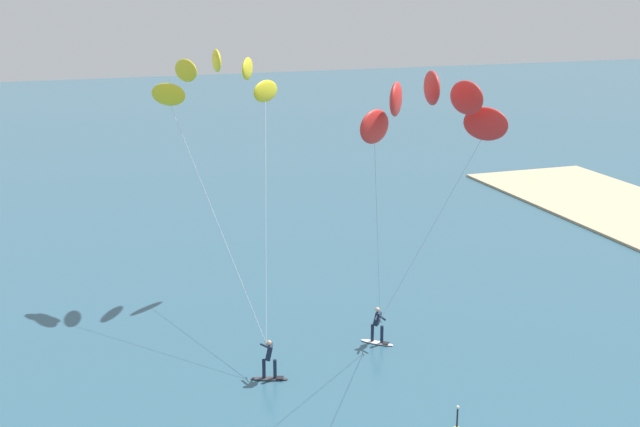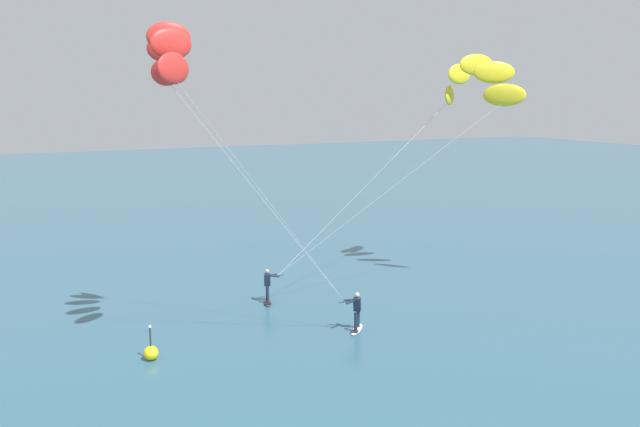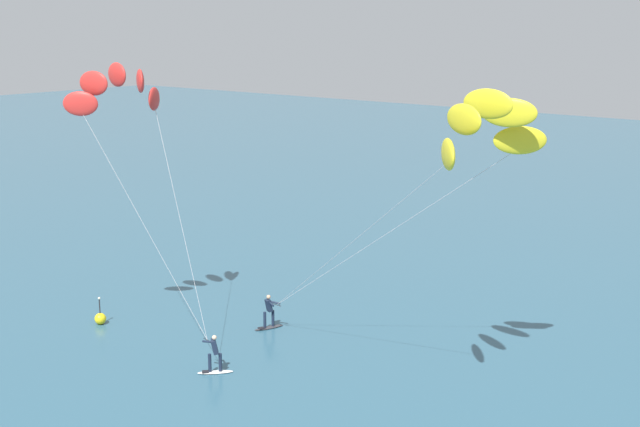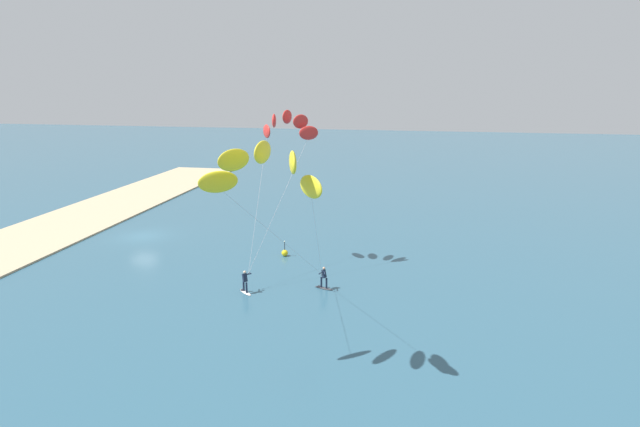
{
  "view_description": "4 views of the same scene",
  "coord_description": "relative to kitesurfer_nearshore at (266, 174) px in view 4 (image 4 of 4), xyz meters",
  "views": [
    {
      "loc": [
        -20.85,
        28.51,
        15.54
      ],
      "look_at": [
        10.1,
        17.8,
        6.63
      ],
      "focal_mm": 49.34,
      "sensor_mm": 36.0,
      "label": 1
    },
    {
      "loc": [
        -2.24,
        -9.71,
        9.91
      ],
      "look_at": [
        11.02,
        16.32,
        4.88
      ],
      "focal_mm": 38.43,
      "sensor_mm": 36.0,
      "label": 2
    },
    {
      "loc": [
        36.59,
        -8.92,
        14.47
      ],
      "look_at": [
        13.91,
        19.04,
        6.37
      ],
      "focal_mm": 48.36,
      "sensor_mm": 36.0,
      "label": 3
    },
    {
      "loc": [
        46.38,
        26.81,
        14.87
      ],
      "look_at": [
        12.4,
        20.14,
        6.28
      ],
      "focal_mm": 30.23,
      "sensor_mm": 36.0,
      "label": 4
    }
  ],
  "objects": [
    {
      "name": "ground_plane",
      "position": [
        -21.24,
        -19.17,
        -10.36
      ],
      "size": [
        240.0,
        240.0,
        0.0
      ],
      "primitive_type": "plane",
      "color": "#2D566B"
    },
    {
      "name": "kitesurfer_nearshore",
      "position": [
        0.0,
        0.0,
        0.0
      ],
      "size": [
        13.22,
        6.5,
        12.07
      ],
      "color": "#333338",
      "rests_on": "ground"
    },
    {
      "name": "sand_strip",
      "position": [
        -21.24,
        -29.25,
        -10.28
      ],
      "size": [
        80.0,
        10.31,
        0.16
      ],
      "primitive_type": "cube",
      "color": "tan",
      "rests_on": "ground"
    },
    {
      "name": "kitesurfer_mid_water",
      "position": [
        -16.37,
        -3.29,
        0.6
      ],
      "size": [
        9.08,
        4.97,
        12.61
      ],
      "color": "white",
      "rests_on": "ground"
    },
    {
      "name": "marker_buoy",
      "position": [
        -18.0,
        -3.97,
        -10.07
      ],
      "size": [
        0.56,
        0.56,
        1.38
      ],
      "color": "yellow",
      "rests_on": "ground"
    }
  ]
}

